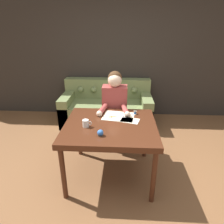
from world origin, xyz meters
name	(u,v)px	position (x,y,z in m)	size (l,w,h in m)	color
ground_plane	(118,181)	(0.00, 0.00, 0.00)	(16.00, 16.00, 0.00)	brown
wall_back	(122,56)	(0.00, 2.25, 1.30)	(8.00, 0.06, 2.60)	#2D2823
dining_table	(110,130)	(-0.11, 0.14, 0.69)	(1.14, 1.00, 0.77)	#472314
couch	(107,108)	(-0.29, 1.81, 0.30)	(1.81, 0.88, 0.86)	olive
person	(115,112)	(-0.08, 0.79, 0.65)	(0.46, 0.60, 1.29)	#33281E
pattern_paper_main	(119,116)	(-0.01, 0.38, 0.77)	(0.45, 0.38, 0.00)	beige
pattern_paper_offcut	(130,120)	(0.14, 0.26, 0.77)	(0.27, 0.22, 0.00)	beige
scissors	(114,117)	(-0.07, 0.35, 0.77)	(0.23, 0.08, 0.01)	silver
mug	(86,123)	(-0.40, 0.06, 0.82)	(0.11, 0.08, 0.09)	silver
thread_spool	(135,112)	(0.21, 0.47, 0.79)	(0.04, 0.04, 0.05)	#3366B2
pin_cushion	(100,133)	(-0.20, -0.14, 0.80)	(0.07, 0.07, 0.07)	#4C3828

